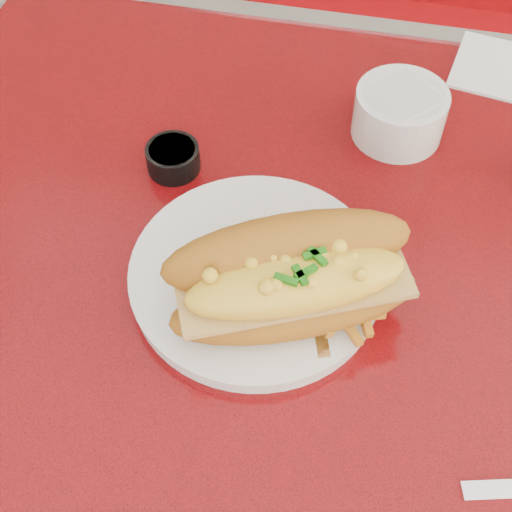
% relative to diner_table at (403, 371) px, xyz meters
% --- Properties ---
extents(diner_table, '(1.23, 0.83, 0.77)m').
position_rel_diner_table_xyz_m(diner_table, '(0.00, 0.00, 0.00)').
color(diner_table, red).
rests_on(diner_table, ground).
extents(booth_bench_far, '(1.20, 0.51, 0.90)m').
position_rel_diner_table_xyz_m(booth_bench_far, '(0.00, 0.81, -0.32)').
color(booth_bench_far, '#9E0A10').
rests_on(booth_bench_far, ground).
extents(dinner_plate, '(0.31, 0.31, 0.02)m').
position_rel_diner_table_xyz_m(dinner_plate, '(-0.16, -0.02, 0.17)').
color(dinner_plate, silver).
rests_on(dinner_plate, diner_table).
extents(mac_hoagie, '(0.25, 0.19, 0.10)m').
position_rel_diner_table_xyz_m(mac_hoagie, '(-0.13, -0.05, 0.22)').
color(mac_hoagie, '#AA691B').
rests_on(mac_hoagie, dinner_plate).
extents(fries_pile, '(0.11, 0.10, 0.03)m').
position_rel_diner_table_xyz_m(fries_pile, '(-0.11, -0.03, 0.19)').
color(fries_pile, orange).
rests_on(fries_pile, dinner_plate).
extents(fork, '(0.06, 0.16, 0.00)m').
position_rel_diner_table_xyz_m(fork, '(-0.11, -0.02, 0.18)').
color(fork, silver).
rests_on(fork, dinner_plate).
extents(gravy_ramekin, '(0.13, 0.13, 0.06)m').
position_rel_diner_table_xyz_m(gravy_ramekin, '(-0.05, 0.21, 0.19)').
color(gravy_ramekin, silver).
rests_on(gravy_ramekin, diner_table).
extents(sauce_cup_left, '(0.07, 0.07, 0.03)m').
position_rel_diner_table_xyz_m(sauce_cup_left, '(-0.28, 0.10, 0.18)').
color(sauce_cup_left, black).
rests_on(sauce_cup_left, diner_table).
extents(paper_napkin, '(0.13, 0.13, 0.00)m').
position_rel_diner_table_xyz_m(paper_napkin, '(0.06, 0.34, 0.16)').
color(paper_napkin, white).
rests_on(paper_napkin, diner_table).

